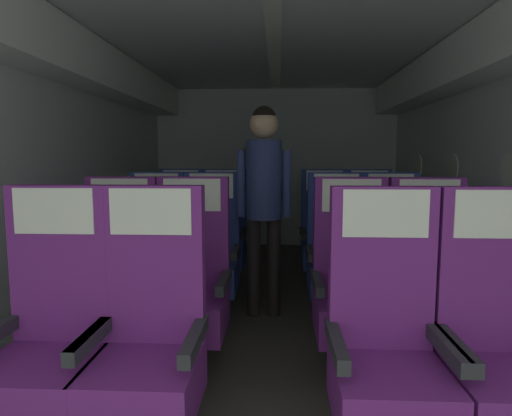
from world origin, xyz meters
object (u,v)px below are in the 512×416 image
(seat_b_left_aisle, at_px, (191,288))
(seat_c_left_window, at_px, (155,256))
(seat_c_right_aisle, at_px, (391,259))
(flight_attendant, at_px, (264,187))
(seat_d_right_aisle, at_px, (369,239))
(seat_d_right_window, at_px, (324,238))
(seat_a_left_window, at_px, (50,344))
(seat_a_right_aisle, at_px, (500,355))
(seat_b_right_aisle, at_px, (430,292))
(seat_a_right_window, at_px, (386,352))
(seat_d_left_window, at_px, (180,237))
(seat_b_right_window, at_px, (352,290))
(seat_c_left_aisle, at_px, (210,257))
(seat_d_left_aisle, at_px, (223,238))
(seat_b_left_window, at_px, (118,287))
(seat_c_right_window, at_px, (336,258))
(seat_a_left_aisle, at_px, (148,346))

(seat_b_left_aisle, height_order, seat_c_left_window, same)
(seat_c_right_aisle, height_order, flight_attendant, flight_attendant)
(seat_d_right_aisle, height_order, seat_d_right_window, same)
(seat_a_left_window, xyz_separation_m, seat_a_right_aisle, (1.87, -0.01, 0.00))
(seat_c_left_window, height_order, seat_d_right_window, same)
(seat_b_right_aisle, bearing_deg, seat_a_right_aisle, -90.01)
(seat_a_right_window, height_order, seat_d_left_window, same)
(seat_b_right_window, height_order, flight_attendant, flight_attendant)
(seat_c_left_aisle, bearing_deg, seat_d_left_window, 116.95)
(seat_a_right_window, height_order, seat_d_right_window, same)
(seat_d_left_aisle, distance_m, flight_attendant, 1.07)
(seat_c_left_window, distance_m, flight_attendant, 1.03)
(seat_b_right_aisle, distance_m, seat_c_right_aisle, 0.86)
(seat_a_left_window, height_order, seat_b_left_aisle, same)
(seat_b_left_window, distance_m, seat_c_left_window, 0.85)
(flight_attendant, bearing_deg, seat_a_right_aisle, 114.13)
(seat_b_left_aisle, relative_size, seat_d_left_window, 1.00)
(seat_c_left_aisle, xyz_separation_m, seat_d_right_aisle, (1.43, 0.84, 0.00))
(seat_a_right_aisle, distance_m, seat_d_left_window, 3.18)
(seat_c_right_aisle, bearing_deg, seat_a_right_aisle, -89.57)
(seat_c_right_window, bearing_deg, seat_d_right_aisle, 63.08)
(seat_b_right_aisle, relative_size, seat_c_left_aisle, 1.00)
(seat_c_right_aisle, distance_m, seat_d_right_window, 0.96)
(seat_a_left_aisle, bearing_deg, seat_c_left_aisle, 89.75)
(seat_b_right_window, xyz_separation_m, seat_c_right_window, (0.01, 0.83, 0.00))
(seat_a_right_window, relative_size, seat_b_left_aisle, 1.00)
(seat_d_right_aisle, xyz_separation_m, seat_d_right_window, (-0.44, 0.02, 0.00))
(seat_b_right_aisle, xyz_separation_m, seat_d_left_window, (-1.88, 1.72, 0.00))
(seat_c_right_window, distance_m, flight_attendant, 0.80)
(seat_b_right_aisle, relative_size, seat_c_right_window, 1.00)
(seat_a_left_window, distance_m, seat_a_right_aisle, 1.87)
(seat_d_left_aisle, distance_m, seat_d_right_aisle, 1.44)
(seat_b_left_aisle, bearing_deg, seat_d_right_window, 59.99)
(seat_a_left_aisle, distance_m, seat_d_left_window, 2.58)
(seat_a_right_aisle, bearing_deg, seat_c_right_window, 104.66)
(seat_a_right_aisle, xyz_separation_m, seat_c_right_window, (-0.44, 1.69, 0.00))
(seat_b_right_aisle, relative_size, seat_b_right_window, 1.00)
(seat_c_right_window, xyz_separation_m, flight_attendant, (-0.57, 0.04, 0.55))
(flight_attendant, bearing_deg, seat_a_right_window, 101.64)
(seat_a_right_window, bearing_deg, seat_c_right_aisle, 75.38)
(seat_b_left_window, bearing_deg, seat_d_left_window, 89.93)
(seat_d_right_window, bearing_deg, seat_d_left_window, 179.93)
(seat_a_right_window, relative_size, flight_attendant, 0.69)
(seat_b_left_aisle, height_order, seat_b_right_aisle, same)
(seat_c_left_aisle, bearing_deg, seat_a_left_window, -104.39)
(seat_a_right_window, bearing_deg, seat_c_left_window, 130.27)
(seat_a_right_window, bearing_deg, seat_b_right_aisle, 61.42)
(seat_a_right_window, height_order, seat_d_left_aisle, same)
(seat_c_right_window, relative_size, seat_d_right_aisle, 1.00)
(seat_b_left_window, bearing_deg, seat_d_right_aisle, 42.29)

